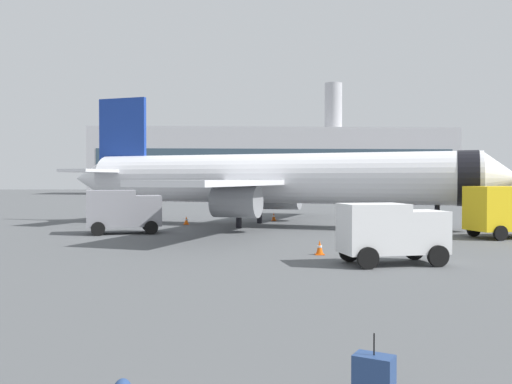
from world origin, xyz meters
The scene contains 10 objects.
airplane_at_gate centered at (3.52, 38.89, 3.66)m, with size 34.28×31.43×10.50m.
airplane_taxiing centered at (40.73, 107.02, 2.31)m, with size 18.74×17.54×6.63m.
service_truck centered at (-6.84, 33.51, 1.61)m, with size 5.16×3.37×2.90m.
cargo_van centered at (7.03, 19.26, 1.45)m, with size 4.63×2.85×2.60m.
safety_cone_near centered at (4.21, 44.49, 0.35)m, with size 0.44×0.44×0.72m.
safety_cone_mid centered at (-3.16, 40.86, 0.33)m, with size 0.44×0.44×0.67m.
safety_cone_far centered at (6.06, 19.56, 0.35)m, with size 0.44×0.44×0.71m.
safety_cone_outer centered at (4.51, 22.41, 0.34)m, with size 0.44×0.44×0.70m.
rolling_suitcase centered at (2.43, 4.91, 0.39)m, with size 0.75×0.68×1.10m.
terminal_building centered at (12.52, 137.84, 8.27)m, with size 90.47×17.26×28.28m.
Camera 1 is at (0.01, -4.01, 3.62)m, focal length 39.09 mm.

